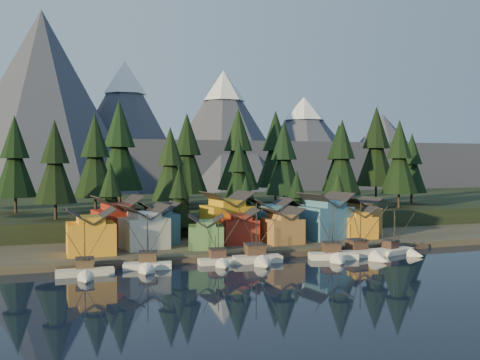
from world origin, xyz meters
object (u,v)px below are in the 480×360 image
object	(u,v)px
boat_1	(147,258)
house_front_0	(91,230)
boat_3	(259,250)
boat_5	(366,247)
house_back_1	(158,222)
boat_6	(401,245)
house_back_0	(117,219)
boat_2	(220,254)
boat_4	(334,248)
house_front_1	(144,225)
boat_0	(85,266)

from	to	relation	value
boat_1	house_front_0	world-z (taller)	house_front_0
boat_3	boat_5	world-z (taller)	boat_3
boat_1	house_back_1	size ratio (longest dim) A/B	1.23
boat_6	house_back_0	xyz separation A→B (m)	(-56.35, 23.95, 5.17)
boat_6	house_back_1	bearing A→B (deg)	134.13
boat_2	house_front_0	distance (m)	26.08
boat_2	house_back_0	distance (m)	28.34
boat_2	boat_4	xyz separation A→B (m)	(23.16, -2.75, 0.23)
boat_1	boat_3	bearing A→B (deg)	9.99
boat_1	house_back_1	world-z (taller)	house_back_1
house_front_1	house_back_0	bearing A→B (deg)	111.38
boat_2	boat_5	bearing A→B (deg)	-0.63
boat_5	house_back_0	distance (m)	53.71
boat_1	boat_6	size ratio (longest dim) A/B	1.09
boat_4	house_back_0	distance (m)	47.34
boat_0	boat_6	distance (m)	64.53
boat_1	house_front_1	bearing A→B (deg)	95.12
boat_3	boat_4	distance (m)	15.70
boat_2	boat_5	world-z (taller)	boat_5
boat_3	boat_2	bearing A→B (deg)	177.25
house_back_0	boat_4	bearing A→B (deg)	-40.85
house_front_0	house_back_0	world-z (taller)	house_back_0
boat_2	house_front_0	world-z (taller)	house_front_0
boat_5	house_front_1	world-z (taller)	boat_5
house_back_1	boat_2	bearing A→B (deg)	-74.12
boat_4	boat_2	bearing A→B (deg)	-171.04
boat_2	house_front_0	size ratio (longest dim) A/B	1.15
boat_1	boat_5	world-z (taller)	boat_5
house_front_0	house_front_1	distance (m)	11.61
boat_6	house_front_0	distance (m)	64.20
boat_1	house_front_0	bearing A→B (deg)	139.96
house_front_1	house_back_0	world-z (taller)	house_back_0
boat_4	boat_5	distance (m)	7.50
boat_2	boat_5	size ratio (longest dim) A/B	0.80
boat_3	boat_6	distance (m)	32.10
boat_3	house_back_1	bearing A→B (deg)	129.69
house_back_1	boat_5	bearing A→B (deg)	-36.24
house_front_1	house_back_0	distance (m)	8.60
boat_3	house_front_1	size ratio (longest dim) A/B	1.24
house_front_1	house_back_1	world-z (taller)	house_front_1
house_front_1	boat_5	bearing A→B (deg)	-34.01
boat_4	house_front_0	distance (m)	48.51
boat_5	house_front_0	xyz separation A→B (m)	(-53.71, 14.00, 4.00)
boat_1	boat_2	xyz separation A→B (m)	(13.90, 0.26, -0.09)
boat_0	boat_4	xyz separation A→B (m)	(48.03, -0.25, 0.45)
boat_6	house_front_1	xyz separation A→B (m)	(-51.69, 16.76, 4.41)
boat_1	boat_4	xyz separation A→B (m)	(37.06, -2.49, 0.14)
boat_0	boat_1	xyz separation A→B (m)	(10.97, 2.24, 0.32)
boat_1	boat_2	bearing A→B (deg)	13.06
boat_4	boat_5	bearing A→B (deg)	17.43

